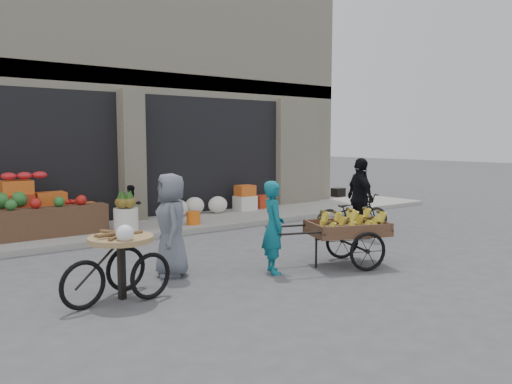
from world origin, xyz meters
TOP-DOWN VIEW (x-y plane):
  - ground at (0.00, 0.00)m, footprint 80.00×80.00m
  - sidewalk at (0.00, 4.10)m, footprint 18.00×2.20m
  - building at (0.00, 8.03)m, footprint 14.00×6.45m
  - fruit_display at (-2.48, 4.38)m, footprint 3.10×1.12m
  - pineapple_bin at (-0.75, 3.60)m, footprint 0.52×0.52m
  - fire_hydrant at (0.35, 3.55)m, footprint 0.22×0.22m
  - orange_bucket at (0.85, 3.50)m, footprint 0.32×0.32m
  - right_bay_goods at (2.61, 4.70)m, footprint 3.35×0.60m
  - seated_person at (-0.35, 4.20)m, footprint 0.51×0.43m
  - banana_cart at (1.20, -0.92)m, footprint 2.28×1.50m
  - vendor_woman at (-0.03, -0.57)m, footprint 0.52×0.62m
  - tricycle_cart at (-2.45, -0.42)m, footprint 1.46×0.99m
  - vendor_grey at (-1.39, 0.22)m, footprint 0.72×0.89m
  - bicycle at (3.40, 0.92)m, footprint 1.82×1.18m
  - cyclist at (3.20, 0.52)m, footprint 0.75×1.08m

SIDE VIEW (x-z plane):
  - ground at x=0.00m, z-range 0.00..0.00m
  - sidewalk at x=0.00m, z-range 0.00..0.12m
  - orange_bucket at x=0.85m, z-range 0.12..0.42m
  - pineapple_bin at x=-0.75m, z-range 0.12..0.62m
  - right_bay_goods at x=2.61m, z-range 0.06..0.76m
  - bicycle at x=3.40m, z-range 0.00..0.90m
  - fire_hydrant at x=0.35m, z-range 0.15..0.86m
  - tricycle_cart at x=-2.45m, z-range 0.09..1.04m
  - seated_person at x=-0.35m, z-range 0.12..1.05m
  - banana_cart at x=1.20m, z-range 0.20..1.09m
  - fruit_display at x=-2.48m, z-range 0.05..1.29m
  - vendor_woman at x=-0.03m, z-range 0.00..1.45m
  - vendor_grey at x=-1.39m, z-range 0.00..1.58m
  - cyclist at x=3.20m, z-range 0.00..1.70m
  - building at x=0.00m, z-range -0.13..6.87m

